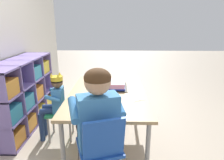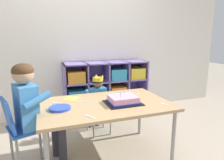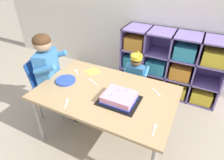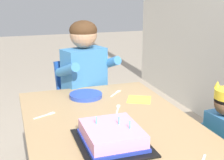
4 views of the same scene
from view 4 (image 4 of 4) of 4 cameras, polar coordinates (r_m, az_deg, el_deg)
activity_table at (r=1.62m, az=0.29°, el=-9.71°), size 1.35×0.85×0.63m
classroom_chair_adult_side at (r=2.40m, az=-5.61°, el=-3.78°), size 0.44×0.41×0.78m
adult_helper_seated at (r=2.24m, az=-4.11°, el=0.16°), size 0.48×0.46×1.08m
birthday_cake_on_tray at (r=1.42m, az=-0.02°, el=-10.11°), size 0.37×0.30×0.11m
paper_plate_stack at (r=2.01m, az=-4.73°, el=-2.77°), size 0.21×0.21×0.02m
paper_napkin_square at (r=1.96m, az=4.90°, el=-3.51°), size 0.19×0.19×0.00m
fork_scattered_mid_table at (r=1.76m, az=-11.84°, el=-6.19°), size 0.07×0.12×0.00m
fork_near_child_seat at (r=1.81m, az=1.05°, el=-5.20°), size 0.14×0.07×0.00m
fork_beside_plate_stack at (r=2.08m, az=0.72°, el=-2.36°), size 0.11×0.10×0.00m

